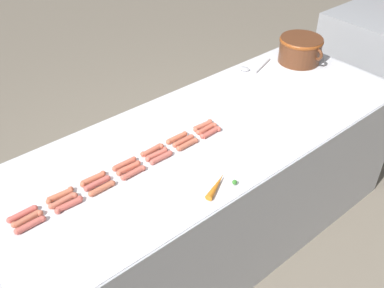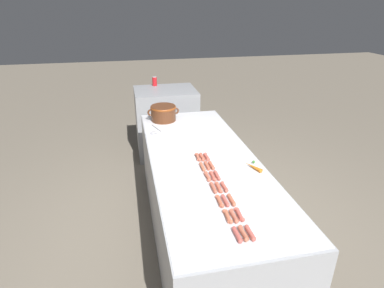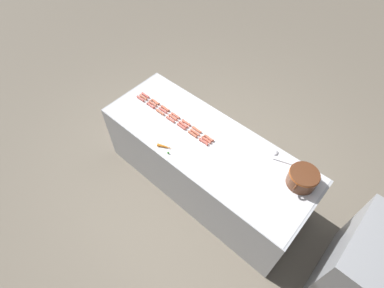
{
  "view_description": "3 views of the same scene",
  "coord_description": "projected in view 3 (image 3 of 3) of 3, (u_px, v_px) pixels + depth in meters",
  "views": [
    {
      "loc": [
        1.34,
        -1.25,
        2.14
      ],
      "look_at": [
        0.03,
        -0.15,
        0.83
      ],
      "focal_mm": 40.79,
      "sensor_mm": 36.0,
      "label": 1
    },
    {
      "loc": [
        -0.58,
        -2.27,
        2.02
      ],
      "look_at": [
        -0.07,
        0.13,
        0.9
      ],
      "focal_mm": 29.23,
      "sensor_mm": 36.0,
      "label": 2
    },
    {
      "loc": [
        1.52,
        1.16,
        3.25
      ],
      "look_at": [
        0.12,
        -0.1,
        0.83
      ],
      "focal_mm": 27.79,
      "sensor_mm": 36.0,
      "label": 3
    }
  ],
  "objects": [
    {
      "name": "griddle_counter",
      "position": [
        205.0,
        164.0,
        3.41
      ],
      "size": [
        0.89,
        2.4,
        0.83
      ],
      "color": "#ADAFB5",
      "rests_on": "ground_plane"
    },
    {
      "name": "ground_plane",
      "position": [
        204.0,
        182.0,
        3.74
      ],
      "size": [
        20.0,
        20.0,
        0.0
      ],
      "primitive_type": "plane",
      "color": "#756B5B"
    },
    {
      "name": "hot_dog_0",
      "position": [
        145.0,
        95.0,
        3.5
      ],
      "size": [
        0.03,
        0.13,
        0.03
      ],
      "color": "#CE594F",
      "rests_on": "griddle_counter"
    },
    {
      "name": "hot_dog_8",
      "position": [
        153.0,
        103.0,
        3.42
      ],
      "size": [
        0.03,
        0.13,
        0.03
      ],
      "color": "#C3664F",
      "rests_on": "griddle_counter"
    },
    {
      "name": "hot_dog_7",
      "position": [
        143.0,
        97.0,
        3.48
      ],
      "size": [
        0.03,
        0.13,
        0.03
      ],
      "color": "#C0664B",
      "rests_on": "griddle_counter"
    },
    {
      "name": "hot_dog_1",
      "position": [
        155.0,
        102.0,
        3.43
      ],
      "size": [
        0.03,
        0.13,
        0.03
      ],
      "color": "#CA6748",
      "rests_on": "griddle_counter"
    },
    {
      "name": "hot_dog_10",
      "position": [
        173.0,
        117.0,
        3.28
      ],
      "size": [
        0.03,
        0.13,
        0.03
      ],
      "color": "#CD6149",
      "rests_on": "griddle_counter"
    },
    {
      "name": "hot_dog_2",
      "position": [
        165.0,
        108.0,
        3.37
      ],
      "size": [
        0.03,
        0.13,
        0.03
      ],
      "color": "#CC6448",
      "rests_on": "griddle_counter"
    },
    {
      "name": "hot_dog_6",
      "position": [
        209.0,
        138.0,
        3.1
      ],
      "size": [
        0.03,
        0.13,
        0.03
      ],
      "color": "#C4644C",
      "rests_on": "griddle_counter"
    },
    {
      "name": "hot_dog_13",
      "position": [
        206.0,
        140.0,
        3.09
      ],
      "size": [
        0.03,
        0.13,
        0.03
      ],
      "color": "#CA6049",
      "rests_on": "griddle_counter"
    },
    {
      "name": "back_cabinet",
      "position": [
        370.0,
        272.0,
        2.64
      ],
      "size": [
        0.83,
        0.66,
        0.94
      ],
      "primitive_type": "cube",
      "color": "#939599",
      "rests_on": "ground_plane"
    },
    {
      "name": "hot_dog_20",
      "position": [
        204.0,
        142.0,
        3.07
      ],
      "size": [
        0.03,
        0.13,
        0.03
      ],
      "color": "#C75A4C",
      "rests_on": "griddle_counter"
    },
    {
      "name": "hot_dog_12",
      "position": [
        195.0,
        132.0,
        3.15
      ],
      "size": [
        0.03,
        0.13,
        0.03
      ],
      "color": "#C66148",
      "rests_on": "griddle_counter"
    },
    {
      "name": "hot_dog_17",
      "position": [
        170.0,
        119.0,
        3.27
      ],
      "size": [
        0.03,
        0.13,
        0.03
      ],
      "color": "#C55E4E",
      "rests_on": "griddle_counter"
    },
    {
      "name": "hot_dog_18",
      "position": [
        181.0,
        126.0,
        3.2
      ],
      "size": [
        0.03,
        0.13,
        0.03
      ],
      "color": "#C25E50",
      "rests_on": "griddle_counter"
    },
    {
      "name": "hot_dog_15",
      "position": [
        151.0,
        105.0,
        3.4
      ],
      "size": [
        0.03,
        0.13,
        0.03
      ],
      "color": "#CA5A4D",
      "rests_on": "griddle_counter"
    },
    {
      "name": "carrot",
      "position": [
        165.0,
        147.0,
        3.03
      ],
      "size": [
        0.1,
        0.17,
        0.03
      ],
      "color": "orange",
      "rests_on": "griddle_counter"
    },
    {
      "name": "bean_pot",
      "position": [
        303.0,
        178.0,
        2.71
      ],
      "size": [
        0.35,
        0.28,
        0.17
      ],
      "color": "#562D19",
      "rests_on": "griddle_counter"
    },
    {
      "name": "hot_dog_5",
      "position": [
        197.0,
        130.0,
        3.17
      ],
      "size": [
        0.03,
        0.13,
        0.03
      ],
      "color": "#CD6848",
      "rests_on": "griddle_counter"
    },
    {
      "name": "serving_spoon",
      "position": [
        278.0,
        156.0,
        2.97
      ],
      "size": [
        0.13,
        0.27,
        0.02
      ],
      "color": "#B7B7BC",
      "rests_on": "griddle_counter"
    },
    {
      "name": "hot_dog_14",
      "position": [
        141.0,
        99.0,
        3.47
      ],
      "size": [
        0.03,
        0.13,
        0.03
      ],
      "color": "#C55A4F",
      "rests_on": "griddle_counter"
    },
    {
      "name": "hot_dog_9",
      "position": [
        163.0,
        110.0,
        3.35
      ],
      "size": [
        0.03,
        0.13,
        0.03
      ],
      "color": "#C2594F",
      "rests_on": "griddle_counter"
    },
    {
      "name": "hot_dog_19",
      "position": [
        192.0,
        134.0,
        3.14
      ],
      "size": [
        0.03,
        0.13,
        0.03
      ],
      "color": "#C16248",
      "rests_on": "griddle_counter"
    },
    {
      "name": "hot_dog_4",
      "position": [
        186.0,
        123.0,
        3.23
      ],
      "size": [
        0.03,
        0.13,
        0.03
      ],
      "color": "#C8624A",
      "rests_on": "griddle_counter"
    },
    {
      "name": "hot_dog_11",
      "position": [
        183.0,
        125.0,
        3.22
      ],
      "size": [
        0.03,
        0.13,
        0.03
      ],
      "color": "#CC6150",
      "rests_on": "griddle_counter"
    },
    {
      "name": "hot_dog_16",
      "position": [
        160.0,
        112.0,
        3.33
      ],
      "size": [
        0.03,
        0.13,
        0.03
      ],
      "color": "#C56548",
      "rests_on": "griddle_counter"
    },
    {
      "name": "hot_dog_3",
      "position": [
        176.0,
        116.0,
        3.3
      ],
      "size": [
        0.03,
        0.13,
        0.03
      ],
      "color": "#C45F48",
      "rests_on": "griddle_counter"
    }
  ]
}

